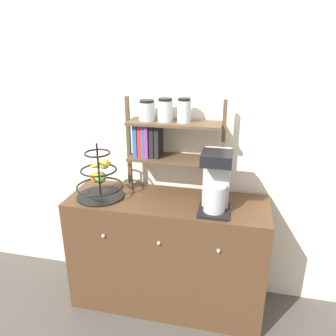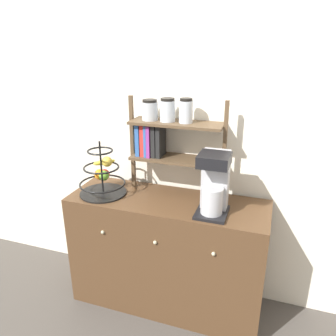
{
  "view_description": "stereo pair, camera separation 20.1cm",
  "coord_description": "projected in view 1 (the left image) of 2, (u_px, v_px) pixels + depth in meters",
  "views": [
    {
      "loc": [
        0.43,
        -1.64,
        1.77
      ],
      "look_at": [
        0.01,
        0.22,
        1.04
      ],
      "focal_mm": 35.0,
      "sensor_mm": 36.0,
      "label": 1
    },
    {
      "loc": [
        0.62,
        -1.59,
        1.77
      ],
      "look_at": [
        0.01,
        0.22,
        1.04
      ],
      "focal_mm": 35.0,
      "sensor_mm": 36.0,
      "label": 2
    }
  ],
  "objects": [
    {
      "name": "shelf_hutch",
      "position": [
        163.0,
        133.0,
        2.11
      ],
      "size": [
        0.65,
        0.2,
        0.64
      ],
      "color": "brown",
      "rests_on": "sideboard"
    },
    {
      "name": "wall_back",
      "position": [
        176.0,
        118.0,
        2.2
      ],
      "size": [
        7.0,
        0.05,
        2.6
      ],
      "primitive_type": "cube",
      "color": "silver",
      "rests_on": "ground_plane"
    },
    {
      "name": "fruit_stand",
      "position": [
        100.0,
        179.0,
        2.16
      ],
      "size": [
        0.31,
        0.31,
        0.37
      ],
      "color": "black",
      "rests_on": "sideboard"
    },
    {
      "name": "sideboard",
      "position": [
        167.0,
        253.0,
        2.27
      ],
      "size": [
        1.31,
        0.46,
        0.82
      ],
      "color": "#4C331E",
      "rests_on": "ground_plane"
    },
    {
      "name": "coffee_maker",
      "position": [
        216.0,
        181.0,
        1.94
      ],
      "size": [
        0.18,
        0.22,
        0.38
      ],
      "color": "black",
      "rests_on": "sideboard"
    },
    {
      "name": "ground_plane",
      "position": [
        160.0,
        323.0,
        2.22
      ],
      "size": [
        12.0,
        12.0,
        0.0
      ],
      "primitive_type": "plane",
      "color": "#47423D"
    }
  ]
}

